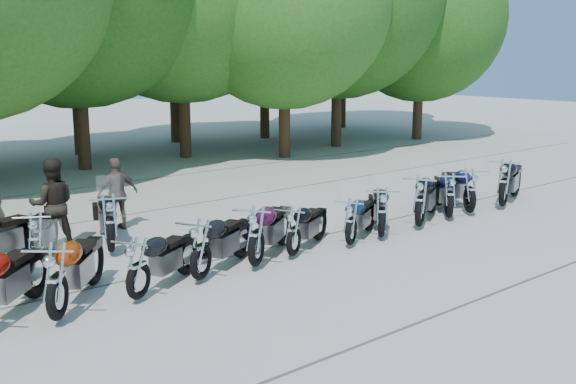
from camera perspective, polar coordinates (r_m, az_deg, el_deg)
ground at (r=13.07m, az=4.22°, el=-5.75°), size 90.00×90.00×0.00m
tree_6 at (r=25.66m, az=-0.31°, el=15.92°), size 8.00×8.00×9.82m
tree_8 at (r=31.78m, az=11.22°, el=14.27°), size 7.53×7.53×9.25m
tree_12 at (r=27.57m, az=-17.86°, el=14.90°), size 7.88×7.88×9.67m
tree_13 at (r=30.65m, az=-9.84°, el=15.48°), size 8.31×8.31×10.20m
tree_14 at (r=31.72m, az=-2.05°, el=15.13°), size 8.02×8.02×9.84m
motorcycle_1 at (r=10.42m, az=-19.04°, el=-6.99°), size 2.14×2.33×1.38m
motorcycle_2 at (r=10.97m, az=-12.60°, el=-6.15°), size 2.17×1.60×1.20m
motorcycle_3 at (r=11.69m, az=-7.42°, el=-4.69°), size 2.31×1.66×1.27m
motorcycle_4 at (r=12.30m, az=-2.71°, el=-3.58°), size 2.38×1.95×1.35m
motorcycle_5 at (r=12.97m, az=0.48°, el=-3.22°), size 2.08×1.50×1.15m
motorcycle_6 at (r=13.75m, az=5.38°, el=-2.41°), size 2.07×1.52×1.15m
motorcycle_7 at (r=14.39m, az=7.94°, el=-1.59°), size 2.07×2.07×1.27m
motorcycle_8 at (r=15.38m, az=11.15°, el=-0.63°), size 2.49×1.87×1.38m
motorcycle_9 at (r=16.37m, az=13.52°, el=-0.16°), size 2.08×2.13×1.29m
motorcycle_10 at (r=17.03m, az=15.16°, el=0.23°), size 1.88×2.30×1.30m
motorcycle_11 at (r=17.93m, az=17.84°, el=0.87°), size 2.66×1.72×1.45m
motorcycle_13 at (r=13.11m, az=-20.56°, el=-3.66°), size 1.65×2.19×1.22m
motorcycle_14 at (r=13.61m, az=-14.87°, el=-2.40°), size 1.59×2.54×1.38m
rider_1 at (r=14.32m, az=-19.31°, el=-0.99°), size 1.10×0.98×1.87m
rider_2 at (r=15.54m, az=-14.23°, el=-0.15°), size 0.97×0.41×1.64m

